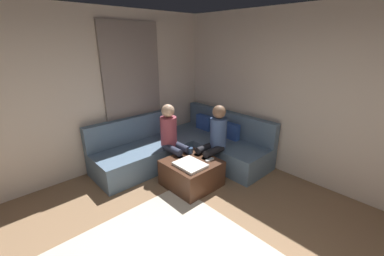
# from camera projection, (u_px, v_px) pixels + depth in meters

# --- Properties ---
(wall_back) EXTENTS (6.00, 0.12, 2.70)m
(wall_back) POSITION_uv_depth(u_px,v_px,m) (336.00, 102.00, 3.49)
(wall_back) COLOR beige
(wall_back) RESTS_ON ground_plane
(wall_left) EXTENTS (0.12, 6.00, 2.70)m
(wall_left) POSITION_uv_depth(u_px,v_px,m) (53.00, 100.00, 3.64)
(wall_left) COLOR beige
(wall_left) RESTS_ON ground_plane
(curtain_panel) EXTENTS (0.06, 1.10, 2.50)m
(curtain_panel) POSITION_uv_depth(u_px,v_px,m) (134.00, 95.00, 4.44)
(curtain_panel) COLOR gray
(curtain_panel) RESTS_ON ground_plane
(sectional_couch) EXTENTS (2.10, 2.55, 0.87)m
(sectional_couch) POSITION_uv_depth(u_px,v_px,m) (185.00, 147.00, 4.61)
(sectional_couch) COLOR slate
(sectional_couch) RESTS_ON ground_plane
(ottoman) EXTENTS (0.76, 0.76, 0.42)m
(ottoman) POSITION_uv_depth(u_px,v_px,m) (192.00, 173.00, 3.86)
(ottoman) COLOR #4C2D1E
(ottoman) RESTS_ON ground_plane
(folded_blanket) EXTENTS (0.44, 0.36, 0.04)m
(folded_blanket) POSITION_uv_depth(u_px,v_px,m) (190.00, 165.00, 3.64)
(folded_blanket) COLOR white
(folded_blanket) RESTS_ON ottoman
(coffee_mug) EXTENTS (0.08, 0.08, 0.10)m
(coffee_mug) POSITION_uv_depth(u_px,v_px,m) (191.00, 150.00, 4.04)
(coffee_mug) COLOR #334C72
(coffee_mug) RESTS_ON ottoman
(game_remote) EXTENTS (0.05, 0.15, 0.02)m
(game_remote) POSITION_uv_depth(u_px,v_px,m) (210.00, 160.00, 3.80)
(game_remote) COLOR white
(game_remote) RESTS_ON ottoman
(person_on_couch_back) EXTENTS (0.30, 0.60, 1.20)m
(person_on_couch_back) POSITION_uv_depth(u_px,v_px,m) (214.00, 138.00, 4.06)
(person_on_couch_back) COLOR black
(person_on_couch_back) RESTS_ON ground_plane
(person_on_couch_side) EXTENTS (0.60, 0.30, 1.20)m
(person_on_couch_side) POSITION_uv_depth(u_px,v_px,m) (172.00, 137.00, 4.11)
(person_on_couch_side) COLOR #2D3347
(person_on_couch_side) RESTS_ON ground_plane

